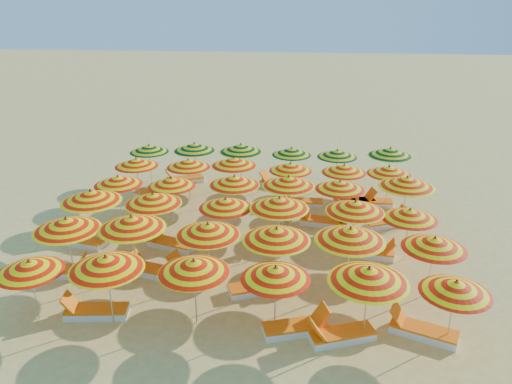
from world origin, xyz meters
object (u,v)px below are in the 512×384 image
umbrella_1 (106,263)px  umbrella_14 (225,203)px  umbrella_9 (276,234)px  umbrella_32 (241,148)px  umbrella_28 (344,169)px  lounger_0 (95,311)px  umbrella_35 (390,152)px  beachgoer_a (288,225)px  lounger_13 (154,196)px  umbrella_27 (290,167)px  umbrella_6 (67,224)px  lounger_1 (297,327)px  umbrella_16 (355,206)px  umbrella_7 (132,223)px  lounger_2 (340,335)px  umbrella_12 (91,196)px  lounger_14 (301,202)px  lounger_16 (370,202)px  umbrella_11 (434,243)px  umbrella_31 (194,147)px  umbrella_5 (456,287)px  lounger_10 (369,252)px  umbrella_17 (410,214)px  lounger_8 (81,241)px  umbrella_25 (188,163)px  lounger_7 (258,287)px  umbrella_13 (153,199)px  lounger_11 (322,221)px  beachgoer_b (343,214)px  umbrella_30 (149,148)px  umbrella_20 (234,181)px  lounger_12 (387,222)px  umbrella_8 (208,229)px  umbrella_15 (279,203)px  umbrella_33 (292,151)px  umbrella_4 (369,275)px  umbrella_29 (389,170)px  lounger_6 (192,273)px  umbrella_24 (136,162)px  umbrella_0 (29,267)px  umbrella_19 (171,182)px  lounger_15 (356,202)px  lounger_17 (184,179)px  umbrella_18 (118,180)px  umbrella_23 (407,182)px  lounger_18 (278,184)px  lounger_4 (61,272)px

umbrella_1 → umbrella_14: bearing=61.8°
umbrella_9 → umbrella_32: 8.81m
umbrella_28 → lounger_0: bearing=-131.1°
umbrella_35 → beachgoer_a: umbrella_35 is taller
beachgoer_a → lounger_13: bearing=-153.2°
umbrella_27 → umbrella_32: umbrella_32 is taller
umbrella_6 → lounger_1: bearing=-15.7°
umbrella_16 → umbrella_7: bearing=-162.9°
lounger_2 → umbrella_12: bearing=-47.8°
lounger_14 → lounger_16: (2.90, 0.31, 0.00)m
umbrella_1 → umbrella_11: 9.11m
umbrella_31 → lounger_16: size_ratio=1.29×
umbrella_32 → umbrella_5: bearing=-57.6°
umbrella_5 → lounger_10: bearing=108.9°
umbrella_17 → lounger_8: bearing=-179.8°
umbrella_25 → lounger_7: (3.61, -6.72, -1.56)m
umbrella_13 → lounger_11: bearing=22.0°
umbrella_25 → beachgoer_b: umbrella_25 is taller
umbrella_17 → umbrella_30: bearing=149.2°
umbrella_7 → umbrella_30: 8.56m
umbrella_20 → umbrella_14: bearing=-91.0°
lounger_0 → lounger_12: same height
umbrella_8 → umbrella_13: umbrella_13 is taller
umbrella_20 → lounger_8: 5.92m
umbrella_15 → umbrella_27: 4.35m
beachgoer_b → umbrella_33: bearing=171.2°
umbrella_4 → umbrella_29: 8.85m
umbrella_5 → umbrella_29: umbrella_29 is taller
beachgoer_b → lounger_16: bearing=119.4°
umbrella_13 → lounger_7: umbrella_13 is taller
umbrella_33 → lounger_6: umbrella_33 is taller
umbrella_12 → lounger_12: 10.97m
umbrella_24 → umbrella_0: bearing=-90.6°
umbrella_19 → lounger_15: size_ratio=1.05×
umbrella_11 → umbrella_24: umbrella_11 is taller
umbrella_16 → lounger_0: bearing=-150.4°
umbrella_12 → lounger_8: size_ratio=1.40×
beachgoer_a → umbrella_24: bearing=-150.0°
lounger_17 → beachgoer_b: beachgoer_b is taller
umbrella_13 → umbrella_24: size_ratio=0.89×
umbrella_18 → beachgoer_b: size_ratio=1.49×
lounger_2 → umbrella_23: bearing=-131.8°
umbrella_30 → lounger_17: 2.16m
umbrella_28 → umbrella_14: bearing=-136.5°
umbrella_7 → umbrella_15: 4.81m
umbrella_14 → umbrella_18: size_ratio=0.90×
umbrella_25 → lounger_16: 7.85m
lounger_6 → lounger_10: same height
umbrella_9 → lounger_18: (-0.45, 8.60, -1.73)m
lounger_4 → lounger_10: 10.15m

